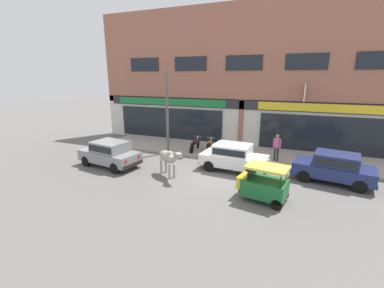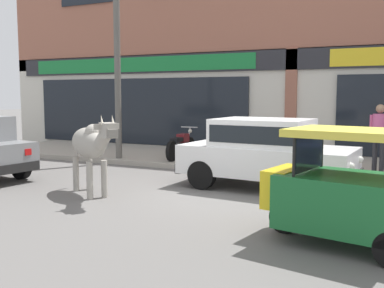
# 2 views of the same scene
# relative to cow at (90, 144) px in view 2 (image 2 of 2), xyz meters

# --- Properties ---
(ground_plane) EXTENTS (90.00, 90.00, 0.00)m
(ground_plane) POSITION_rel_cow_xyz_m (2.22, 1.23, -1.01)
(ground_plane) COLOR #605E5B
(sidewalk) EXTENTS (19.00, 3.75, 0.14)m
(sidewalk) POSITION_rel_cow_xyz_m (2.22, 5.31, -0.94)
(sidewalk) COLOR #A8A093
(sidewalk) RESTS_ON ground
(shop_building) EXTENTS (23.00, 1.40, 9.79)m
(shop_building) POSITION_rel_cow_xyz_m (2.22, 7.45, 3.69)
(shop_building) COLOR #9E604C
(shop_building) RESTS_ON ground
(cow) EXTENTS (1.88, 1.40, 1.61)m
(cow) POSITION_rel_cow_xyz_m (0.00, 0.00, 0.00)
(cow) COLOR #9E998E
(cow) RESTS_ON ground
(car_2) EXTENTS (3.70, 1.86, 1.46)m
(car_2) POSITION_rel_cow_xyz_m (2.88, 2.07, -0.19)
(car_2) COLOR black
(car_2) RESTS_ON ground
(auto_rickshaw) EXTENTS (2.11, 1.46, 1.52)m
(auto_rickshaw) POSITION_rel_cow_xyz_m (4.81, -0.92, -0.35)
(auto_rickshaw) COLOR black
(auto_rickshaw) RESTS_ON ground
(motorcycle_0) EXTENTS (0.52, 1.81, 0.88)m
(motorcycle_0) POSITION_rel_cow_xyz_m (-0.29, 4.45, -0.48)
(motorcycle_0) COLOR black
(motorcycle_0) RESTS_ON sidewalk
(motorcycle_1) EXTENTS (0.53, 1.81, 0.88)m
(motorcycle_1) POSITION_rel_cow_xyz_m (0.74, 4.47, -0.48)
(motorcycle_1) COLOR black
(motorcycle_1) RESTS_ON sidewalk
(motorcycle_2) EXTENTS (0.69, 1.78, 0.88)m
(motorcycle_2) POSITION_rel_cow_xyz_m (1.78, 4.44, -0.48)
(motorcycle_2) COLOR black
(motorcycle_2) RESTS_ON sidewalk
(motorcycle_3) EXTENTS (0.53, 1.81, 0.88)m
(motorcycle_3) POSITION_rel_cow_xyz_m (2.88, 4.36, -0.48)
(motorcycle_3) COLOR black
(motorcycle_3) RESTS_ON sidewalk
(pedestrian) EXTENTS (0.45, 0.32, 1.60)m
(pedestrian) POSITION_rel_cow_xyz_m (4.96, 4.23, 0.12)
(pedestrian) COLOR #2D2D33
(pedestrian) RESTS_ON sidewalk
(utility_pole) EXTENTS (0.18, 0.18, 5.10)m
(utility_pole) POSITION_rel_cow_xyz_m (-1.93, 3.73, 1.68)
(utility_pole) COLOR #595651
(utility_pole) RESTS_ON sidewalk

